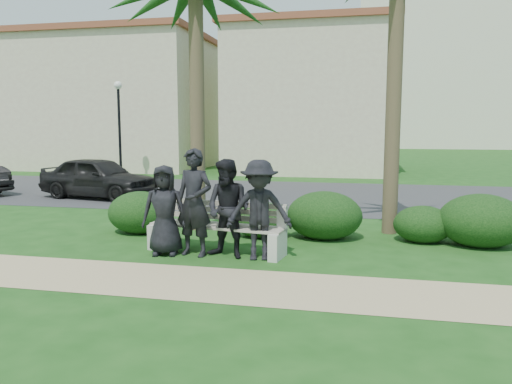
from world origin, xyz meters
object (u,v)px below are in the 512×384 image
at_px(man_a, 165,210).
at_px(car_a, 98,178).
at_px(man_d, 259,210).
at_px(street_lamp, 119,112).
at_px(park_bench, 216,230).
at_px(man_c, 228,209).
at_px(man_b, 194,203).

height_order(man_a, car_a, man_a).
bearing_deg(man_d, street_lamp, 115.73).
bearing_deg(car_a, park_bench, -125.33).
distance_m(street_lamp, man_d, 15.35).
height_order(street_lamp, man_c, street_lamp).
bearing_deg(street_lamp, man_d, -54.10).
bearing_deg(man_c, park_bench, 150.64).
height_order(man_b, car_a, man_b).
height_order(man_a, man_b, man_b).
height_order(street_lamp, man_d, street_lamp).
bearing_deg(street_lamp, park_bench, -56.11).
height_order(man_b, man_c, man_b).
height_order(man_c, man_d, man_c).
relative_size(park_bench, man_c, 1.52).
bearing_deg(man_d, man_c, 168.00).
bearing_deg(car_a, man_a, -131.55).
height_order(street_lamp, man_a, street_lamp).
bearing_deg(car_a, street_lamp, 31.70).
bearing_deg(man_c, car_a, 150.25).
height_order(man_b, man_d, man_b).
bearing_deg(park_bench, street_lamp, 132.57).
bearing_deg(man_c, man_b, -164.50).
distance_m(man_a, man_d, 1.73).
relative_size(man_a, man_c, 0.93).
xyz_separation_m(park_bench, man_a, (-0.85, -0.36, 0.41)).
bearing_deg(man_a, park_bench, 12.40).
xyz_separation_m(man_b, car_a, (-5.42, 6.26, -0.29)).
distance_m(man_b, man_c, 0.63).
xyz_separation_m(park_bench, man_b, (-0.31, -0.32, 0.55)).
xyz_separation_m(park_bench, man_c, (0.32, -0.33, 0.46)).
xyz_separation_m(street_lamp, man_d, (8.92, -12.32, -2.08)).
relative_size(street_lamp, park_bench, 1.62).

